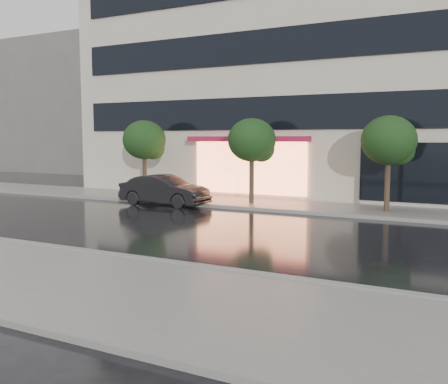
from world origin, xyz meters
The scene contains 11 objects.
ground centered at (0.00, 0.00, 0.00)m, with size 120.00×120.00×0.00m, color black.
sidewalk_near centered at (0.00, -3.25, 0.06)m, with size 60.00×4.50×0.12m, color slate.
sidewalk_far centered at (0.00, 10.25, 0.06)m, with size 60.00×3.50×0.12m, color slate.
curb_near centered at (0.00, -1.00, 0.07)m, with size 60.00×0.25×0.14m, color gray.
curb_far centered at (0.00, 8.50, 0.07)m, with size 60.00×0.25×0.14m, color gray.
office_building centered at (0.00, 17.97, 9.00)m, with size 30.00×12.76×18.00m.
bg_building_left centered at (-28.00, 26.00, 6.00)m, with size 14.00×10.00×12.00m, color #59544F.
tree_far_west centered at (-8.94, 10.03, 2.92)m, with size 2.20×2.20×3.99m.
tree_mid_west centered at (-2.94, 10.03, 2.92)m, with size 2.20×2.20×3.99m.
tree_mid_east centered at (3.06, 10.03, 2.92)m, with size 2.20×2.20×3.99m.
parked_car centered at (-6.54, 8.13, 0.70)m, with size 1.48×4.25×1.40m, color black.
Camera 1 is at (6.29, -10.85, 3.07)m, focal length 40.00 mm.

